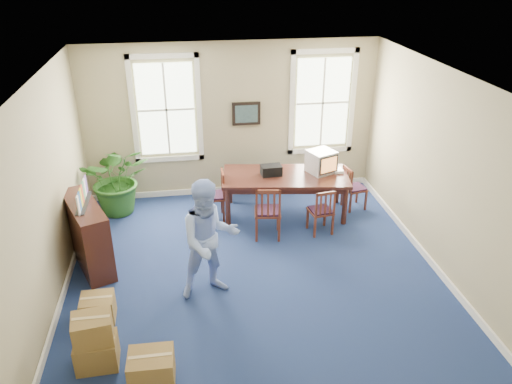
{
  "coord_description": "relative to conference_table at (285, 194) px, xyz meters",
  "views": [
    {
      "loc": [
        -1.0,
        -6.53,
        4.81
      ],
      "look_at": [
        0.1,
        0.6,
        1.25
      ],
      "focal_mm": 35.0,
      "sensor_mm": 36.0,
      "label": 1
    }
  ],
  "objects": [
    {
      "name": "floor",
      "position": [
        -0.91,
        -2.1,
        -0.41
      ],
      "size": [
        6.5,
        6.5,
        0.0
      ],
      "primitive_type": "plane",
      "color": "navy",
      "rests_on": "ground"
    },
    {
      "name": "ceiling",
      "position": [
        -0.91,
        -2.1,
        2.79
      ],
      "size": [
        6.5,
        6.5,
        0.0
      ],
      "primitive_type": "plane",
      "rotation": [
        3.14,
        0.0,
        0.0
      ],
      "color": "white",
      "rests_on": "ground"
    },
    {
      "name": "wall_back",
      "position": [
        -0.91,
        1.15,
        1.19
      ],
      "size": [
        6.5,
        0.0,
        6.5
      ],
      "primitive_type": "plane",
      "rotation": [
        1.57,
        0.0,
        0.0
      ],
      "color": "tan",
      "rests_on": "ground"
    },
    {
      "name": "wall_front",
      "position": [
        -0.91,
        -5.35,
        1.19
      ],
      "size": [
        6.5,
        0.0,
        6.5
      ],
      "primitive_type": "plane",
      "rotation": [
        -1.57,
        0.0,
        0.0
      ],
      "color": "tan",
      "rests_on": "ground"
    },
    {
      "name": "wall_left",
      "position": [
        -3.91,
        -2.1,
        1.19
      ],
      "size": [
        0.0,
        6.5,
        6.5
      ],
      "primitive_type": "plane",
      "rotation": [
        1.57,
        0.0,
        1.57
      ],
      "color": "tan",
      "rests_on": "ground"
    },
    {
      "name": "wall_right",
      "position": [
        2.09,
        -2.1,
        1.19
      ],
      "size": [
        0.0,
        6.5,
        6.5
      ],
      "primitive_type": "plane",
      "rotation": [
        1.57,
        0.0,
        -1.57
      ],
      "color": "tan",
      "rests_on": "ground"
    },
    {
      "name": "baseboard_back",
      "position": [
        -0.91,
        1.12,
        -0.35
      ],
      "size": [
        6.0,
        0.04,
        0.12
      ],
      "primitive_type": "cube",
      "color": "white",
      "rests_on": "ground"
    },
    {
      "name": "baseboard_left",
      "position": [
        -3.88,
        -2.1,
        -0.35
      ],
      "size": [
        0.04,
        6.5,
        0.12
      ],
      "primitive_type": "cube",
      "color": "white",
      "rests_on": "ground"
    },
    {
      "name": "baseboard_right",
      "position": [
        2.06,
        -2.1,
        -0.35
      ],
      "size": [
        0.04,
        6.5,
        0.12
      ],
      "primitive_type": "cube",
      "color": "white",
      "rests_on": "ground"
    },
    {
      "name": "window_left",
      "position": [
        -2.21,
        1.13,
        1.49
      ],
      "size": [
        1.4,
        0.12,
        2.2
      ],
      "primitive_type": null,
      "color": "white",
      "rests_on": "ground"
    },
    {
      "name": "window_right",
      "position": [
        0.99,
        1.13,
        1.49
      ],
      "size": [
        1.4,
        0.12,
        2.2
      ],
      "primitive_type": null,
      "color": "white",
      "rests_on": "ground"
    },
    {
      "name": "wall_picture",
      "position": [
        -0.61,
        1.1,
        1.34
      ],
      "size": [
        0.58,
        0.06,
        0.48
      ],
      "primitive_type": null,
      "color": "black",
      "rests_on": "ground"
    },
    {
      "name": "conference_table",
      "position": [
        0.0,
        0.0,
        0.0
      ],
      "size": [
        2.56,
        1.44,
        0.83
      ],
      "primitive_type": null,
      "rotation": [
        0.0,
        0.0,
        -0.14
      ],
      "color": "#431F18",
      "rests_on": "ground"
    },
    {
      "name": "crt_tv",
      "position": [
        0.72,
        0.06,
        0.63
      ],
      "size": [
        0.64,
        0.67,
        0.44
      ],
      "primitive_type": null,
      "rotation": [
        0.0,
        0.0,
        0.4
      ],
      "color": "#B7B7BC",
      "rests_on": "conference_table"
    },
    {
      "name": "game_console",
      "position": [
        1.05,
        0.0,
        0.44
      ],
      "size": [
        0.18,
        0.23,
        0.06
      ],
      "primitive_type": "cube",
      "rotation": [
        0.0,
        0.0,
        0.01
      ],
      "color": "white",
      "rests_on": "conference_table"
    },
    {
      "name": "equipment_bag",
      "position": [
        -0.28,
        0.06,
        0.51
      ],
      "size": [
        0.41,
        0.28,
        0.2
      ],
      "primitive_type": "cube",
      "rotation": [
        0.0,
        0.0,
        0.06
      ],
      "color": "black",
      "rests_on": "conference_table"
    },
    {
      "name": "chair_near_left",
      "position": [
        -0.5,
        -0.83,
        0.11
      ],
      "size": [
        0.53,
        0.53,
        1.05
      ],
      "primitive_type": null,
      "rotation": [
        0.0,
        0.0,
        3.0
      ],
      "color": "maroon",
      "rests_on": "ground"
    },
    {
      "name": "chair_near_right",
      "position": [
        0.5,
        -0.83,
        0.04
      ],
      "size": [
        0.46,
        0.46,
        0.91
      ],
      "primitive_type": null,
      "rotation": [
        0.0,
        0.0,
        3.28
      ],
      "color": "maroon",
      "rests_on": "ground"
    },
    {
      "name": "chair_end_left",
      "position": [
        -1.43,
        0.0,
        0.08
      ],
      "size": [
        0.44,
        0.44,
        0.98
      ],
      "primitive_type": null,
      "rotation": [
        0.0,
        0.0,
        -1.57
      ],
      "color": "maroon",
      "rests_on": "ground"
    },
    {
      "name": "chair_end_right",
      "position": [
        1.43,
        0.0,
        0.04
      ],
      "size": [
        0.47,
        0.47,
        0.9
      ],
      "primitive_type": null,
      "rotation": [
        0.0,
        0.0,
        1.76
      ],
      "color": "maroon",
      "rests_on": "ground"
    },
    {
      "name": "man",
      "position": [
        -1.63,
        -2.34,
        0.53
      ],
      "size": [
        1.05,
        0.89,
        1.89
      ],
      "primitive_type": "imported",
      "rotation": [
        0.0,
        0.0,
        0.21
      ],
      "color": "#97B5FA",
      "rests_on": "ground"
    },
    {
      "name": "credenza",
      "position": [
        -3.57,
        -1.26,
        0.17
      ],
      "size": [
        0.96,
        1.53,
        1.16
      ],
      "primitive_type": "cube",
      "rotation": [
        0.0,
        0.0,
        0.39
      ],
      "color": "#431F18",
      "rests_on": "ground"
    },
    {
      "name": "brochure_rack",
      "position": [
        -3.55,
        -1.26,
        0.92
      ],
      "size": [
        0.25,
        0.78,
        0.34
      ],
      "primitive_type": null,
      "rotation": [
        0.0,
        0.0,
        -0.15
      ],
      "color": "#99999E",
      "rests_on": "credenza"
    },
    {
      "name": "potted_plant",
      "position": [
        -3.24,
        0.56,
        0.31
      ],
      "size": [
        1.34,
        1.18,
        1.44
      ],
      "primitive_type": "imported",
      "rotation": [
        0.0,
        0.0,
        0.04
      ],
      "color": "#25581B",
      "rests_on": "ground"
    },
    {
      "name": "cardboard_boxes",
      "position": [
        -2.98,
        -3.52,
        -0.02
      ],
      "size": [
        1.47,
        1.47,
        0.79
      ],
      "primitive_type": null,
      "rotation": [
        0.0,
        0.0,
        0.06
      ],
      "color": "olive",
      "rests_on": "ground"
    }
  ]
}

